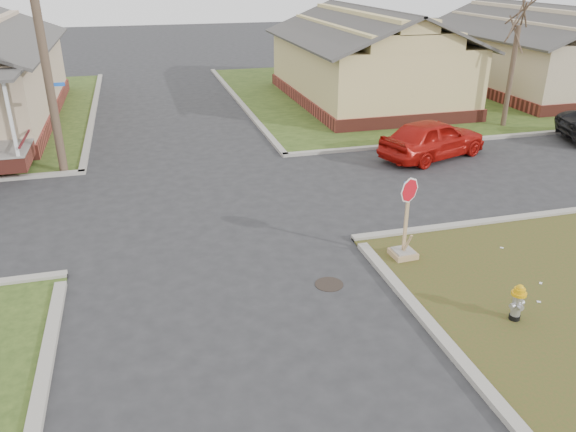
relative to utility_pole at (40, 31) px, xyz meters
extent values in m
plane|color=#252527|center=(4.20, -8.90, -4.66)|extent=(120.00, 120.00, 0.00)
cube|color=#2D4318|center=(26.20, 9.10, -4.64)|extent=(37.00, 19.00, 0.05)
cylinder|color=black|center=(6.40, -9.40, -4.66)|extent=(0.64, 0.64, 0.01)
cube|color=maroon|center=(14.20, 7.60, -4.36)|extent=(7.20, 11.20, 0.60)
cube|color=tan|center=(14.20, 7.60, -2.76)|extent=(7.00, 11.00, 2.60)
cube|color=maroon|center=(24.20, 7.60, -4.36)|extent=(7.20, 11.20, 0.60)
cube|color=#CBB793|center=(24.20, 7.60, -2.76)|extent=(7.00, 11.00, 2.60)
cylinder|color=#453527|center=(0.00, 0.00, -0.16)|extent=(0.28, 0.28, 9.00)
cylinder|color=#453527|center=(18.20, 1.30, -2.51)|extent=(0.22, 0.22, 4.20)
cylinder|color=black|center=(9.53, -11.71, -4.56)|extent=(0.22, 0.22, 0.10)
cylinder|color=#A5A5A9|center=(9.53, -11.71, -4.28)|extent=(0.19, 0.19, 0.46)
sphere|color=#A5A5A9|center=(9.53, -11.71, -4.06)|extent=(0.19, 0.19, 0.19)
cylinder|color=#D69C0B|center=(9.53, -11.71, -4.02)|extent=(0.30, 0.30, 0.06)
cylinder|color=#D69C0B|center=(9.53, -11.71, -3.95)|extent=(0.22, 0.22, 0.10)
sphere|color=#D69C0B|center=(9.53, -11.71, -3.89)|extent=(0.15, 0.15, 0.15)
cube|color=tan|center=(8.54, -8.69, -4.54)|extent=(0.57, 0.57, 0.14)
cube|color=gray|center=(8.54, -8.69, -4.46)|extent=(0.46, 0.46, 0.04)
cube|color=tan|center=(8.54, -8.69, -3.56)|extent=(0.08, 0.04, 1.93)
cylinder|color=red|center=(8.54, -8.73, -2.87)|extent=(0.51, 0.23, 0.55)
cylinder|color=silver|center=(8.54, -8.72, -2.87)|extent=(0.58, 0.25, 0.62)
imported|color=#A8110C|center=(13.00, -1.82, -3.93)|extent=(4.62, 3.02, 1.46)
camera|label=1|loc=(2.67, -19.62, 1.92)|focal=35.00mm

